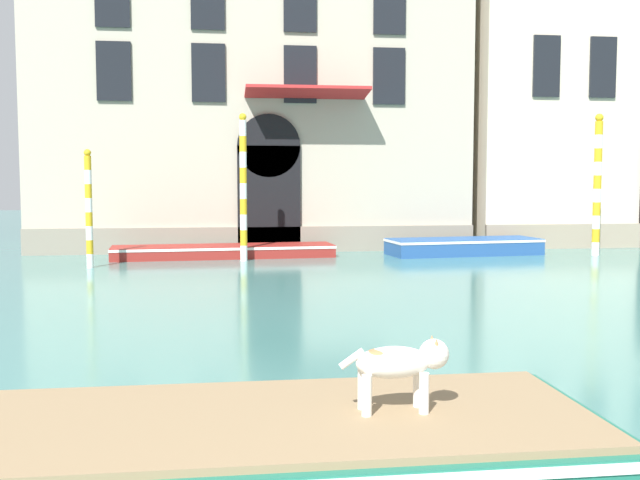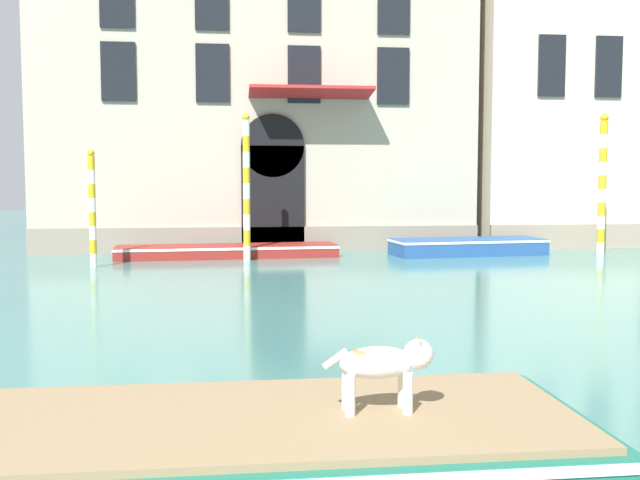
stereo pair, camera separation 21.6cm
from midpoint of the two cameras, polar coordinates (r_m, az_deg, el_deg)
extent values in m
cube|color=#B2A893|center=(28.62, -4.72, 13.17)|extent=(15.17, 6.00, 13.43)
cube|color=gray|center=(25.34, -4.37, 0.03)|extent=(15.17, 0.16, 0.87)
cube|color=black|center=(25.28, -3.36, 3.12)|extent=(2.11, 0.14, 3.59)
cylinder|color=black|center=(25.29, -3.38, 7.19)|extent=(2.11, 0.14, 2.11)
cube|color=black|center=(25.72, -14.88, 12.30)|extent=(1.10, 0.10, 1.90)
cube|color=black|center=(25.48, -7.94, 12.49)|extent=(1.10, 0.10, 1.90)
cube|color=black|center=(25.61, -0.98, 12.49)|extent=(1.10, 0.10, 1.90)
cube|color=black|center=(26.10, 5.83, 12.32)|extent=(1.10, 0.10, 1.90)
cube|color=black|center=(25.91, -8.01, 17.62)|extent=(1.10, 0.10, 1.90)
cube|color=black|center=(26.03, -0.98, 17.60)|extent=(1.10, 0.10, 1.90)
cube|color=black|center=(26.51, 5.87, 17.34)|extent=(1.10, 0.10, 1.90)
cube|color=#B22323|center=(24.90, -0.44, 11.21)|extent=(4.05, 1.40, 0.29)
cube|color=beige|center=(32.33, 20.53, 15.44)|extent=(10.47, 6.00, 17.36)
cube|color=gray|center=(29.13, 22.81, 0.29)|extent=(10.47, 0.16, 0.87)
cube|color=black|center=(27.92, 17.45, 12.55)|extent=(0.97, 0.10, 2.12)
cube|color=black|center=(28.82, 21.34, 12.19)|extent=(0.97, 0.10, 2.12)
cube|color=#1E6651|center=(6.45, -16.63, -15.82)|extent=(8.23, 2.31, 0.52)
cube|color=white|center=(6.38, -16.68, -14.14)|extent=(8.26, 2.34, 0.08)
cube|color=#8C7251|center=(6.35, -16.70, -13.37)|extent=(7.98, 2.13, 0.06)
cylinder|color=silver|center=(6.45, 7.29, -11.08)|extent=(0.08, 0.08, 0.34)
cylinder|color=silver|center=(6.28, 7.71, -11.53)|extent=(0.08, 0.08, 0.34)
cylinder|color=silver|center=(6.36, 3.04, -11.28)|extent=(0.08, 0.08, 0.34)
cylinder|color=silver|center=(6.18, 3.33, -11.75)|extent=(0.08, 0.08, 0.34)
ellipsoid|color=silver|center=(6.25, 5.37, -9.28)|extent=(0.63, 0.27, 0.27)
ellipsoid|color=#AD7042|center=(6.22, 4.52, -8.66)|extent=(0.28, 0.19, 0.09)
sphere|color=silver|center=(6.31, 8.47, -8.61)|extent=(0.25, 0.25, 0.25)
cone|color=#AD7042|center=(6.36, 8.32, -7.64)|extent=(0.08, 0.08, 0.10)
cone|color=#AD7042|center=(6.23, 8.65, -7.91)|extent=(0.08, 0.08, 0.10)
cylinder|color=silver|center=(6.18, 2.21, -9.04)|extent=(0.22, 0.06, 0.18)
cube|color=maroon|center=(23.89, -6.81, -0.85)|extent=(7.03, 1.96, 0.39)
cube|color=white|center=(23.88, -6.81, -0.53)|extent=(7.06, 2.00, 0.08)
cube|color=#9EA3A8|center=(23.89, -6.81, -0.90)|extent=(3.88, 1.38, 0.35)
cube|color=#234C8C|center=(25.04, 11.43, -0.50)|extent=(5.12, 2.21, 0.53)
cube|color=white|center=(25.02, 11.44, -0.04)|extent=(5.15, 2.24, 0.08)
cube|color=#B2B7BC|center=(25.04, 11.43, -0.56)|extent=(2.85, 1.55, 0.47)
cylinder|color=white|center=(22.80, -5.31, -1.00)|extent=(0.21, 0.21, 0.47)
cylinder|color=gold|center=(22.76, -5.32, 0.18)|extent=(0.21, 0.21, 0.47)
cylinder|color=white|center=(22.73, -5.33, 1.36)|extent=(0.21, 0.21, 0.47)
cylinder|color=gold|center=(22.70, -5.34, 2.55)|extent=(0.21, 0.21, 0.47)
cylinder|color=white|center=(22.69, -5.35, 3.73)|extent=(0.21, 0.21, 0.47)
cylinder|color=gold|center=(22.69, -5.36, 4.92)|extent=(0.21, 0.21, 0.47)
cylinder|color=white|center=(22.70, -5.37, 6.11)|extent=(0.21, 0.21, 0.47)
cylinder|color=gold|center=(22.71, -5.37, 7.30)|extent=(0.21, 0.21, 0.47)
cylinder|color=white|center=(22.74, -5.38, 8.48)|extent=(0.21, 0.21, 0.47)
sphere|color=gold|center=(22.76, -5.39, 9.31)|extent=(0.22, 0.22, 0.22)
cylinder|color=white|center=(21.93, -16.60, -1.51)|extent=(0.19, 0.19, 0.39)
cylinder|color=gold|center=(21.89, -16.62, -0.49)|extent=(0.19, 0.19, 0.39)
cylinder|color=white|center=(21.86, -16.65, 0.52)|extent=(0.19, 0.19, 0.39)
cylinder|color=gold|center=(21.84, -16.67, 1.55)|extent=(0.19, 0.19, 0.39)
cylinder|color=white|center=(21.82, -16.69, 2.57)|extent=(0.19, 0.19, 0.39)
cylinder|color=gold|center=(21.81, -16.72, 3.60)|extent=(0.19, 0.19, 0.39)
cylinder|color=white|center=(21.81, -16.74, 4.62)|extent=(0.19, 0.19, 0.39)
cylinder|color=gold|center=(21.81, -16.77, 5.65)|extent=(0.19, 0.19, 0.39)
sphere|color=gold|center=(21.82, -16.79, 6.38)|extent=(0.20, 0.20, 0.20)
cylinder|color=white|center=(25.85, 20.80, -0.66)|extent=(0.25, 0.25, 0.43)
cylinder|color=gold|center=(25.81, 20.83, 0.30)|extent=(0.25, 0.25, 0.43)
cylinder|color=white|center=(25.79, 20.86, 1.26)|extent=(0.25, 0.25, 0.43)
cylinder|color=gold|center=(25.77, 20.89, 2.22)|extent=(0.25, 0.25, 0.43)
cylinder|color=white|center=(25.75, 20.92, 3.18)|extent=(0.25, 0.25, 0.43)
cylinder|color=gold|center=(25.75, 20.94, 4.14)|extent=(0.25, 0.25, 0.43)
cylinder|color=white|center=(25.75, 20.97, 5.10)|extent=(0.25, 0.25, 0.43)
cylinder|color=gold|center=(25.76, 21.00, 6.07)|extent=(0.25, 0.25, 0.43)
cylinder|color=white|center=(25.77, 21.03, 7.03)|extent=(0.25, 0.25, 0.43)
cylinder|color=gold|center=(25.80, 21.06, 7.99)|extent=(0.25, 0.25, 0.43)
sphere|color=gold|center=(25.82, 21.08, 8.71)|extent=(0.26, 0.26, 0.26)
camera|label=1|loc=(0.11, -89.61, 0.03)|focal=42.00mm
camera|label=2|loc=(0.11, 90.39, -0.03)|focal=42.00mm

